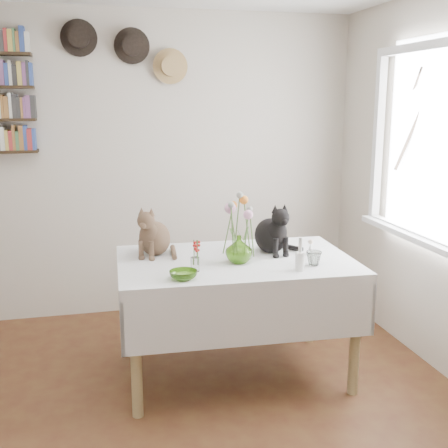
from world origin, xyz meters
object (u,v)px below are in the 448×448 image
object	(u,v)px
dining_table	(235,288)
tabby_cat	(154,229)
black_cat	(271,226)
flower_vase	(239,249)

from	to	relation	value
dining_table	tabby_cat	size ratio (longest dim) A/B	4.49
tabby_cat	black_cat	bearing A→B (deg)	21.82
dining_table	black_cat	bearing A→B (deg)	23.02
dining_table	tabby_cat	distance (m)	0.65
black_cat	flower_vase	size ratio (longest dim) A/B	1.98
black_cat	tabby_cat	bearing A→B (deg)	160.88
black_cat	flower_vase	world-z (taller)	black_cat
tabby_cat	black_cat	xyz separation A→B (m)	(0.76, -0.12, 0.00)
black_cat	flower_vase	bearing A→B (deg)	-153.82
flower_vase	tabby_cat	bearing A→B (deg)	146.73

